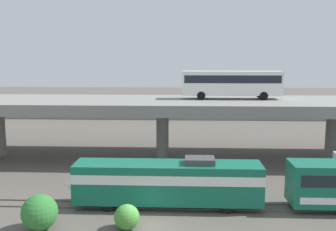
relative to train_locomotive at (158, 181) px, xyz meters
name	(u,v)px	position (x,y,z in m)	size (l,w,h in m)	color
ground_plane	(147,227)	(-0.60, -4.00, -2.19)	(260.00, 260.00, 0.00)	#565149
rail_strip_near	(151,209)	(-0.60, -0.71, -2.13)	(110.00, 0.12, 0.12)	#59544C
rail_strip_far	(152,202)	(-0.60, 0.71, -2.13)	(110.00, 0.12, 0.12)	#59544C
train_locomotive	(158,181)	(0.00, 0.00, 0.00)	(16.33, 3.04, 4.18)	#14664C
highway_overpass	(162,106)	(-0.60, 16.00, 4.15)	(96.00, 12.07, 7.14)	gray
transit_bus_on_overpass	(231,82)	(7.77, 17.21, 7.00)	(12.00, 2.68, 3.40)	silver
pier_parking_lot	(172,112)	(-0.60, 51.00, -1.44)	(66.63, 13.06, 1.50)	gray
parked_car_0	(232,106)	(11.67, 48.73, 0.08)	(4.13, 1.85, 1.50)	black
parked_car_1	(203,105)	(5.87, 50.86, 0.08)	(4.04, 1.95, 1.50)	navy
parked_car_2	(278,104)	(21.89, 52.77, 0.08)	(4.13, 1.84, 1.50)	black
parked_car_3	(184,103)	(1.91, 53.37, 0.09)	(4.65, 1.91, 1.50)	navy
parked_car_4	(240,105)	(13.70, 51.07, 0.09)	(4.64, 1.96, 1.50)	black
harbor_water	(175,103)	(-0.60, 74.00, -2.19)	(140.00, 36.00, 0.01)	#2D5170
shrub_left	(40,212)	(-8.18, -4.82, -0.90)	(2.59, 2.59, 2.59)	#2F7732
shrub_right	(127,217)	(-1.97, -4.49, -1.28)	(1.83, 1.83, 1.83)	#448B35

